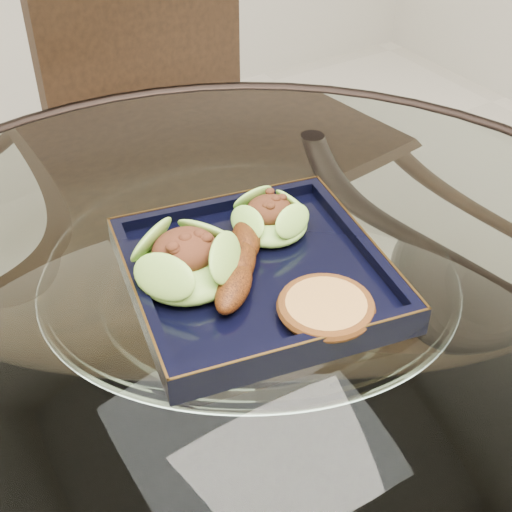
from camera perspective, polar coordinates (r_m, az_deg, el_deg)
dining_table at (r=0.88m, az=-0.46°, el=-11.85°), size 1.13×1.13×0.77m
dining_chair at (r=1.37m, az=-5.44°, el=6.08°), size 0.48×0.48×1.00m
navy_plate at (r=0.78m, az=0.00°, el=-1.74°), size 0.32×0.32×0.02m
lettuce_wrap_left at (r=0.76m, az=-5.53°, el=-0.63°), size 0.13×0.13×0.04m
lettuce_wrap_right at (r=0.83m, az=1.13°, el=2.90°), size 0.11×0.11×0.03m
roasted_plantain at (r=0.76m, az=-1.27°, el=-0.53°), size 0.12×0.14×0.03m
crumb_patty at (r=0.72m, az=5.61°, el=-4.20°), size 0.11×0.11×0.02m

